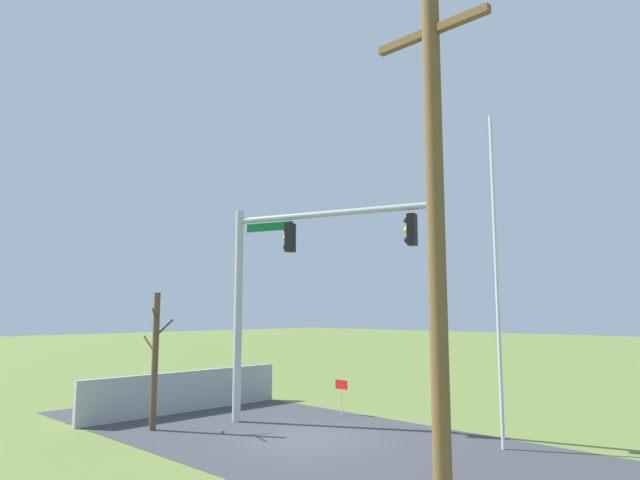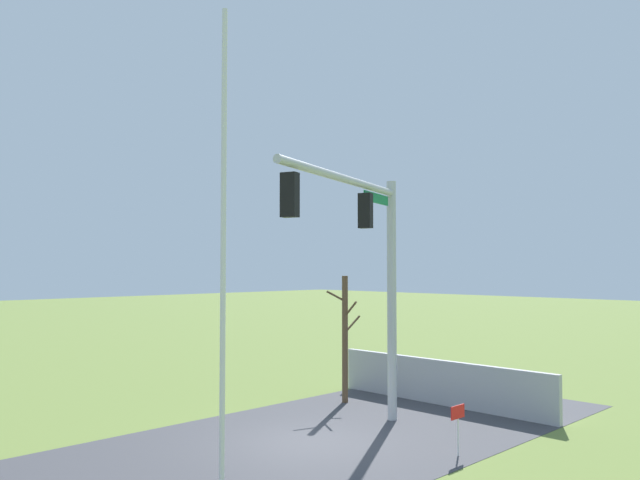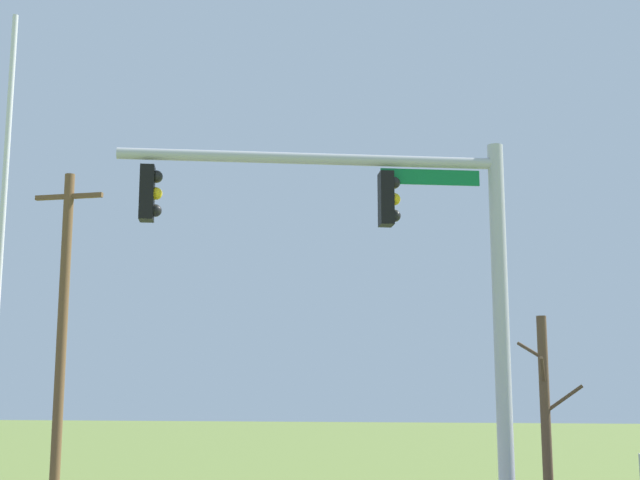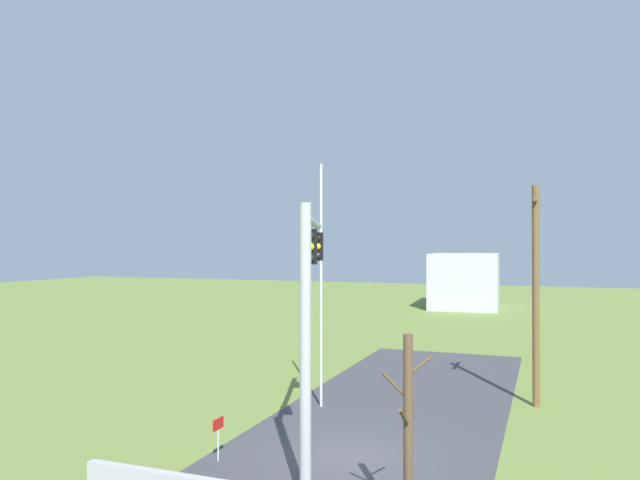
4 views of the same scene
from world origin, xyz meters
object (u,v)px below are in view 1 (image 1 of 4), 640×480
object	(u,v)px
bare_tree	(155,359)
open_sign	(341,389)
signal_mast	(282,272)
flagpole	(497,277)
utility_pole	(437,260)

from	to	relation	value
bare_tree	open_sign	bearing A→B (deg)	-112.43
signal_mast	bare_tree	bearing A→B (deg)	52.74
flagpole	utility_pole	xyz separation A→B (m)	(-2.93, 7.65, -0.24)
open_sign	bare_tree	bearing A→B (deg)	67.57
flagpole	bare_tree	world-z (taller)	flagpole
signal_mast	flagpole	world-z (taller)	flagpole
flagpole	utility_pole	size ratio (longest dim) A/B	1.10
flagpole	open_sign	bearing A→B (deg)	-6.08
bare_tree	signal_mast	bearing A→B (deg)	-127.26
open_sign	signal_mast	bearing A→B (deg)	88.76
flagpole	open_sign	world-z (taller)	flagpole
bare_tree	open_sign	world-z (taller)	bare_tree
signal_mast	utility_pole	xyz separation A→B (m)	(-9.44, 5.51, -0.58)
flagpole	bare_tree	bearing A→B (deg)	30.80
signal_mast	flagpole	xyz separation A→B (m)	(-6.51, -2.14, -0.34)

